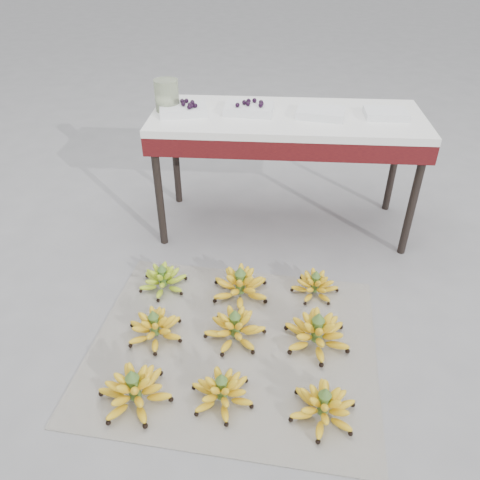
# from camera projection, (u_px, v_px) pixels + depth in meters

# --- Properties ---
(ground) EXTENTS (60.00, 60.00, 0.00)m
(ground) POSITION_uv_depth(u_px,v_px,m) (252.00, 345.00, 2.09)
(ground) COLOR slate
(ground) RESTS_ON ground
(newspaper_mat) EXTENTS (1.34, 1.16, 0.01)m
(newspaper_mat) POSITION_uv_depth(u_px,v_px,m) (233.00, 345.00, 2.09)
(newspaper_mat) COLOR silver
(newspaper_mat) RESTS_ON ground
(bunch_front_left) EXTENTS (0.36, 0.36, 0.18)m
(bunch_front_left) POSITION_uv_depth(u_px,v_px,m) (135.00, 390.00, 1.81)
(bunch_front_left) COLOR yellow
(bunch_front_left) RESTS_ON newspaper_mat
(bunch_front_center) EXTENTS (0.33, 0.33, 0.15)m
(bunch_front_center) POSITION_uv_depth(u_px,v_px,m) (222.00, 391.00, 1.82)
(bunch_front_center) COLOR yellow
(bunch_front_center) RESTS_ON newspaper_mat
(bunch_front_right) EXTENTS (0.31, 0.31, 0.16)m
(bunch_front_right) POSITION_uv_depth(u_px,v_px,m) (323.00, 406.00, 1.76)
(bunch_front_right) COLOR yellow
(bunch_front_right) RESTS_ON newspaper_mat
(bunch_mid_left) EXTENTS (0.33, 0.33, 0.16)m
(bunch_mid_left) POSITION_uv_depth(u_px,v_px,m) (155.00, 327.00, 2.10)
(bunch_mid_left) COLOR yellow
(bunch_mid_left) RESTS_ON newspaper_mat
(bunch_mid_center) EXTENTS (0.34, 0.34, 0.17)m
(bunch_mid_center) POSITION_uv_depth(u_px,v_px,m) (235.00, 328.00, 2.09)
(bunch_mid_center) COLOR yellow
(bunch_mid_center) RESTS_ON newspaper_mat
(bunch_mid_right) EXTENTS (0.37, 0.37, 0.18)m
(bunch_mid_right) POSITION_uv_depth(u_px,v_px,m) (317.00, 333.00, 2.06)
(bunch_mid_right) COLOR yellow
(bunch_mid_right) RESTS_ON newspaper_mat
(bunch_back_left) EXTENTS (0.28, 0.28, 0.15)m
(bunch_back_left) POSITION_uv_depth(u_px,v_px,m) (163.00, 280.00, 2.38)
(bunch_back_left) COLOR #89B128
(bunch_back_left) RESTS_ON newspaper_mat
(bunch_back_center) EXTENTS (0.34, 0.34, 0.18)m
(bunch_back_center) POSITION_uv_depth(u_px,v_px,m) (240.00, 285.00, 2.33)
(bunch_back_center) COLOR yellow
(bunch_back_center) RESTS_ON newspaper_mat
(bunch_back_right) EXTENTS (0.30, 0.30, 0.14)m
(bunch_back_right) POSITION_uv_depth(u_px,v_px,m) (315.00, 285.00, 2.35)
(bunch_back_right) COLOR yellow
(bunch_back_right) RESTS_ON newspaper_mat
(vendor_table) EXTENTS (1.47, 0.59, 0.70)m
(vendor_table) POSITION_uv_depth(u_px,v_px,m) (287.00, 129.00, 2.56)
(vendor_table) COLOR black
(vendor_table) RESTS_ON ground
(tray_far_left) EXTENTS (0.28, 0.23, 0.06)m
(tray_far_left) POSITION_uv_depth(u_px,v_px,m) (183.00, 109.00, 2.51)
(tray_far_left) COLOR silver
(tray_far_left) RESTS_ON vendor_table
(tray_left) EXTENTS (0.27, 0.21, 0.07)m
(tray_left) POSITION_uv_depth(u_px,v_px,m) (249.00, 108.00, 2.52)
(tray_left) COLOR silver
(tray_left) RESTS_ON vendor_table
(tray_right) EXTENTS (0.27, 0.22, 0.04)m
(tray_right) POSITION_uv_depth(u_px,v_px,m) (321.00, 113.00, 2.47)
(tray_right) COLOR silver
(tray_right) RESTS_ON vendor_table
(tray_far_right) EXTENTS (0.22, 0.16, 0.04)m
(tray_far_right) POSITION_uv_depth(u_px,v_px,m) (386.00, 114.00, 2.47)
(tray_far_right) COLOR silver
(tray_far_right) RESTS_ON vendor_table
(glass_jar) EXTENTS (0.14, 0.14, 0.16)m
(glass_jar) POSITION_uv_depth(u_px,v_px,m) (167.00, 95.00, 2.52)
(glass_jar) COLOR beige
(glass_jar) RESTS_ON vendor_table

